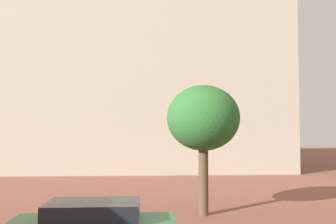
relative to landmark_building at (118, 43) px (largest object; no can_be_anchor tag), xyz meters
name	(u,v)px	position (x,y,z in m)	size (l,w,h in m)	color
landmark_building	(118,43)	(0.00, 0.00, 0.00)	(28.63, 13.45, 40.27)	#B2A893
tree_curb_far	(203,119)	(5.07, -19.07, -7.59)	(2.94, 2.94, 5.19)	brown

